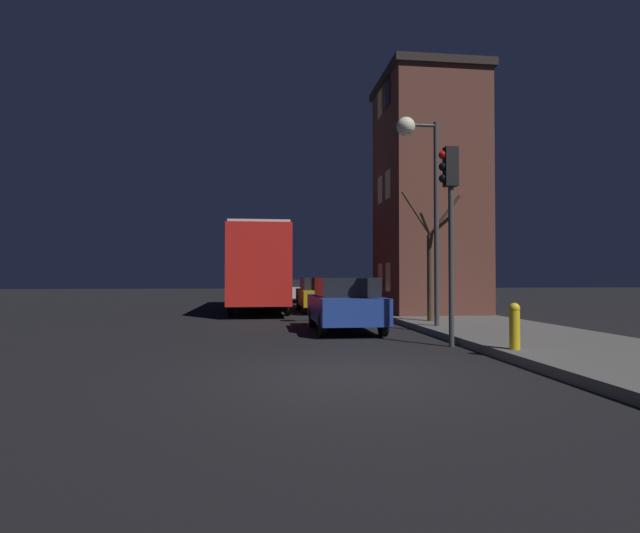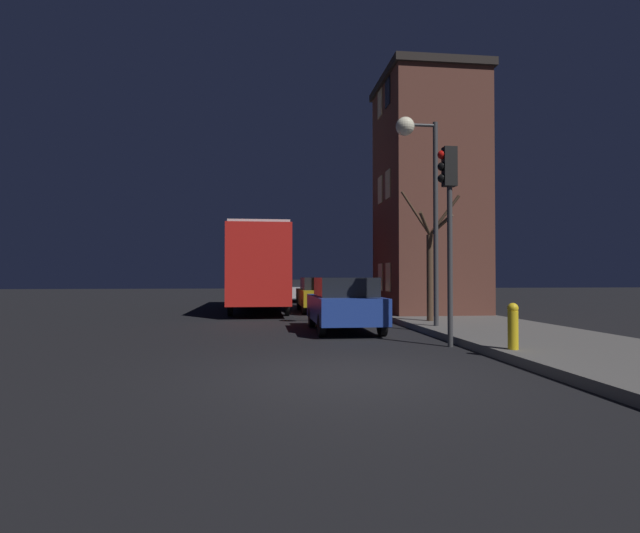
# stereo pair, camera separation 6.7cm
# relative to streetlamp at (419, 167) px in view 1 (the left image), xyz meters

# --- Properties ---
(ground_plane) EXTENTS (120.00, 120.00, 0.00)m
(ground_plane) POSITION_rel_streetlamp_xyz_m (-3.05, -5.89, -4.77)
(ground_plane) COLOR black
(brick_building) EXTENTS (3.85, 4.43, 9.47)m
(brick_building) POSITION_rel_streetlamp_xyz_m (2.19, 5.50, 0.16)
(brick_building) COLOR brown
(brick_building) RESTS_ON sidewalk
(streetlamp) EXTENTS (1.24, 0.54, 6.02)m
(streetlamp) POSITION_rel_streetlamp_xyz_m (0.00, 0.00, 0.00)
(streetlamp) COLOR #38383A
(streetlamp) RESTS_ON sidewalk
(traffic_light) EXTENTS (0.43, 0.24, 4.55)m
(traffic_light) POSITION_rel_streetlamp_xyz_m (-0.25, -2.97, -1.51)
(traffic_light) COLOR #38383A
(traffic_light) RESTS_ON ground
(bare_tree) EXTENTS (1.97, 0.93, 4.10)m
(bare_tree) POSITION_rel_streetlamp_xyz_m (0.90, 1.53, -2.68)
(bare_tree) COLOR #473323
(bare_tree) RESTS_ON sidewalk
(bus) EXTENTS (2.49, 10.96, 3.75)m
(bus) POSITION_rel_streetlamp_xyz_m (-4.58, 10.05, -2.55)
(bus) COLOR red
(bus) RESTS_ON ground
(car_near_lane) EXTENTS (1.82, 3.99, 1.56)m
(car_near_lane) POSITION_rel_streetlamp_xyz_m (-2.08, 0.46, -3.96)
(car_near_lane) COLOR navy
(car_near_lane) RESTS_ON ground
(car_mid_lane) EXTENTS (1.83, 4.45, 1.56)m
(car_mid_lane) POSITION_rel_streetlamp_xyz_m (-1.87, 8.41, -3.95)
(car_mid_lane) COLOR olive
(car_mid_lane) RESTS_ON ground
(car_far_lane) EXTENTS (1.77, 4.43, 1.41)m
(car_far_lane) POSITION_rel_streetlamp_xyz_m (-2.00, 17.69, -4.02)
(car_far_lane) COLOR #B7BABF
(car_far_lane) RESTS_ON ground
(fire_hydrant) EXTENTS (0.21, 0.21, 0.91)m
(fire_hydrant) POSITION_rel_streetlamp_xyz_m (0.38, -4.67, -4.12)
(fire_hydrant) COLOR gold
(fire_hydrant) RESTS_ON sidewalk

